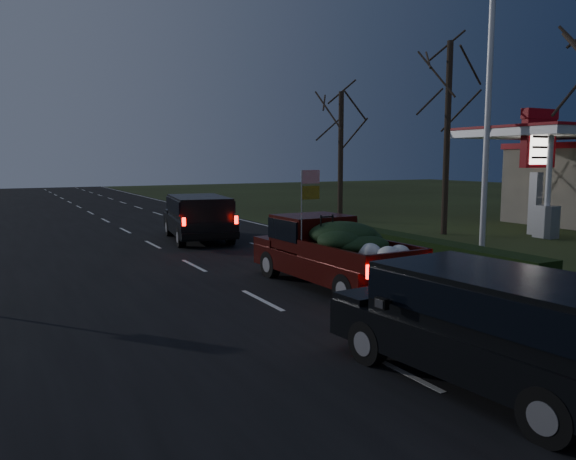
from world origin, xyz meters
name	(u,v)px	position (x,y,z in m)	size (l,w,h in m)	color
ground	(262,301)	(0.00, 0.00, 0.00)	(120.00, 120.00, 0.00)	black
road_asphalt	(262,301)	(0.00, 0.00, 0.01)	(14.00, 120.00, 0.02)	black
hedge_row	(425,247)	(7.80, 3.00, 0.30)	(1.00, 10.00, 0.60)	black
light_pole	(488,97)	(9.50, 2.00, 5.48)	(0.50, 0.90, 9.16)	silver
gas_price_pylon	(538,150)	(16.00, 4.99, 3.77)	(2.00, 0.41, 5.57)	gray
gas_canopy	(549,139)	(18.00, 6.00, 4.35)	(7.10, 6.10, 4.88)	silver
bare_tree_mid	(449,91)	(12.50, 7.00, 6.35)	(3.60, 3.60, 8.50)	black
bare_tree_far	(341,125)	(11.50, 14.00, 5.23)	(3.60, 3.60, 7.00)	black
pickup_truck	(331,248)	(2.33, 0.58, 1.04)	(2.21, 5.36, 2.78)	#350907
lead_suv	(199,214)	(2.00, 10.24, 1.14)	(2.99, 5.54, 1.51)	black
rear_suv	(495,318)	(0.81, -6.27, 1.07)	(2.60, 5.11, 1.42)	black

